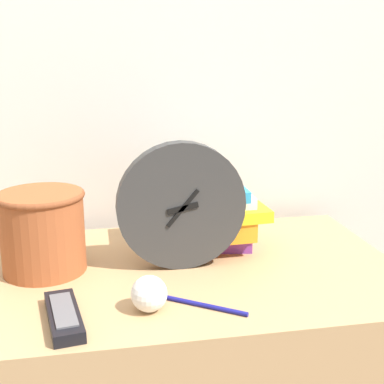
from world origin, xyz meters
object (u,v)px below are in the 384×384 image
at_px(tv_remote, 64,316).
at_px(pen, 206,306).
at_px(basket, 42,229).
at_px(crumpled_paper_ball, 149,294).
at_px(desk_clock, 181,206).
at_px(book_stack, 204,214).

distance_m(tv_remote, pen, 0.23).
relative_size(basket, crumpled_paper_ball, 2.76).
height_order(desk_clock, pen, desk_clock).
height_order(basket, crumpled_paper_ball, basket).
distance_m(desk_clock, crumpled_paper_ball, 0.21).
distance_m(desk_clock, tv_remote, 0.31).
distance_m(book_stack, pen, 0.29).
relative_size(book_stack, tv_remote, 1.46).
height_order(book_stack, pen, book_stack).
height_order(book_stack, basket, basket).
xyz_separation_m(tv_remote, pen, (0.23, 0.00, -0.01)).
bearing_deg(pen, crumpled_paper_ball, 174.89).
height_order(crumpled_paper_ball, pen, crumpled_paper_ball).
relative_size(basket, tv_remote, 1.04).
height_order(desk_clock, crumpled_paper_ball, desk_clock).
height_order(basket, tv_remote, basket).
distance_m(basket, tv_remote, 0.23).
relative_size(book_stack, basket, 1.41).
bearing_deg(desk_clock, basket, 173.22).
bearing_deg(pen, basket, 142.56).
bearing_deg(basket, desk_clock, -6.78).
xyz_separation_m(book_stack, crumpled_paper_ball, (-0.15, -0.27, -0.05)).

